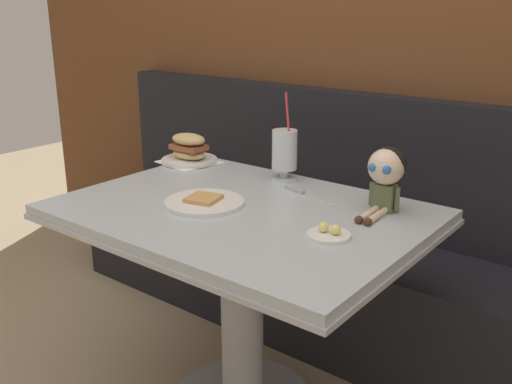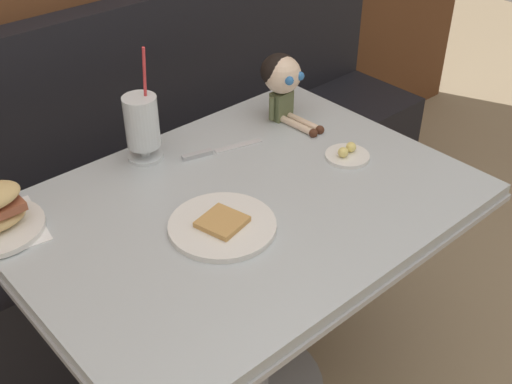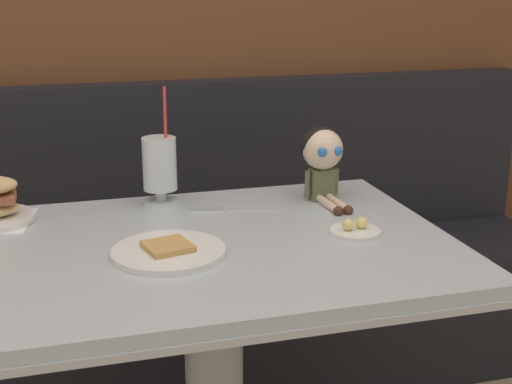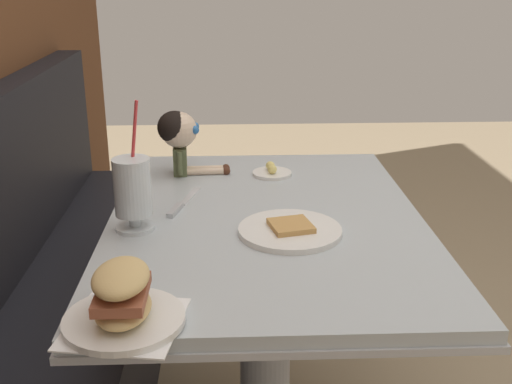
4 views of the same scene
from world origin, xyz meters
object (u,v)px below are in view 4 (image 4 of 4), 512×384
Objects in this scene: milkshake_glass at (133,191)px; butter_saucer at (272,172)px; butter_knife at (179,206)px; toast_plate at (290,230)px; seated_doll at (179,133)px; sandwich_plate at (123,302)px.

butter_saucer is at bearing -41.67° from milkshake_glass.
milkshake_glass reaches higher than butter_knife.
butter_saucer is at bearing 1.91° from toast_plate.
butter_knife is at bearing -176.63° from seated_doll.
toast_plate is 1.08× the size of butter_knife.
butter_saucer is (0.41, -0.36, -0.09)m from milkshake_glass.
milkshake_glass is (0.04, 0.38, 0.09)m from toast_plate.
milkshake_glass is at bearing 169.42° from seated_doll.
butter_knife is at bearing 57.23° from toast_plate.
seated_doll is at bearing 3.37° from butter_knife.
milkshake_glass is 0.44m from seated_doll.
butter_knife is (-0.27, 0.26, -0.00)m from butter_saucer.
toast_plate is 0.33m from butter_knife.
sandwich_plate reaches higher than butter_saucer.
milkshake_glass reaches higher than butter_saucer.
milkshake_glass is 1.37× the size of sandwich_plate.
seated_doll is (0.29, 0.02, 0.12)m from butter_knife.
butter_saucer is at bearing -20.94° from sandwich_plate.
sandwich_plate is at bearing 174.35° from butter_knife.
sandwich_plate is at bearing 177.36° from seated_doll.
butter_knife is (0.18, 0.28, -0.00)m from toast_plate.
toast_plate is 0.45m from butter_saucer.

